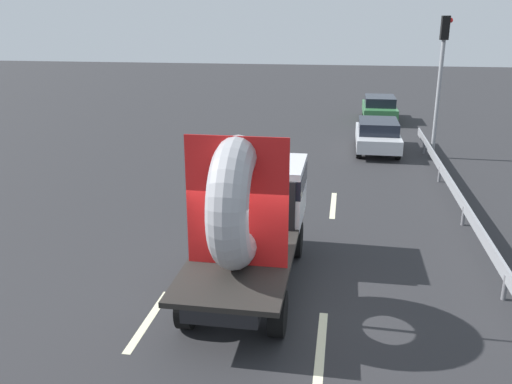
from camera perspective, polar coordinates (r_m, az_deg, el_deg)
The scene contains 10 objects.
ground_plane at distance 11.03m, azimuth -0.73°, elevation -12.06°, with size 120.00×120.00×0.00m, color #28282B.
flatbed_truck at distance 11.48m, azimuth -0.46°, elevation -1.52°, with size 2.02×5.54×3.54m.
distant_sedan at distance 23.95m, azimuth 12.72°, elevation 5.93°, with size 1.80×4.20×1.37m.
traffic_light at distance 23.05m, azimuth 18.98°, elevation 12.37°, with size 0.42×0.36×5.61m.
guardrail at distance 17.98m, azimuth 19.91°, elevation 0.72°, with size 0.10×17.02×0.71m.
lane_dash_left_near at distance 10.81m, azimuth -11.27°, elevation -13.11°, with size 2.25×0.16×0.01m, color beige.
lane_dash_left_far at distance 17.38m, azimuth -2.75°, elevation -0.61°, with size 2.94×0.16×0.01m, color beige.
lane_dash_right_near at distance 9.95m, azimuth 6.87°, elevation -15.85°, with size 2.26×0.16×0.01m, color beige.
lane_dash_right_far at distance 16.86m, azimuth 8.17°, elevation -1.37°, with size 2.45×0.16×0.01m, color beige.
oncoming_car at distance 31.49m, azimuth 12.90°, elevation 8.70°, with size 1.80×4.19×1.37m.
Camera 1 is at (1.70, -9.41, 5.50)m, focal length 37.86 mm.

